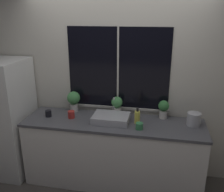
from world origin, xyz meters
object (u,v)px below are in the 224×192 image
Objects in this scene: kettle at (194,119)px; sink at (111,118)px; potted_plant_center at (117,105)px; mug_red at (71,115)px; mug_green at (139,126)px; mug_black at (48,113)px; potted_plant_left at (74,100)px; soap_bottle at (137,117)px; potted_plant_right at (164,108)px; refrigerator at (5,118)px.

sink is at bearing -175.18° from kettle.
potted_plant_center is 2.66× the size of mug_red.
potted_plant_center reaches higher than mug_green.
potted_plant_center is 0.94m from mug_black.
potted_plant_center is at bearing 81.94° from sink.
potted_plant_left reaches higher than soap_bottle.
potted_plant_center reaches higher than mug_black.
mug_red reaches higher than mug_black.
mug_red is at bearing 2.68° from mug_black.
potted_plant_right is 0.49m from mug_green.
mug_red is at bearing -157.85° from potted_plant_center.
potted_plant_left is at bearing 180.00° from potted_plant_center.
mug_black is 0.49× the size of kettle.
mug_red is 1.58m from kettle.
refrigerator is 6.39× the size of potted_plant_center.
mug_black is at bearing -170.70° from potted_plant_right.
potted_plant_center reaches higher than kettle.
mug_black is at bearing -177.01° from kettle.
soap_bottle is 1.14× the size of kettle.
potted_plant_left reaches higher than mug_green.
potted_plant_right is at bearing 158.03° from kettle.
sink is 5.21× the size of mug_black.
kettle is (2.56, 0.11, 0.16)m from refrigerator.
mug_black is at bearing -178.98° from soap_bottle.
potted_plant_center is (0.03, 0.24, 0.10)m from sink.
potted_plant_center is 1.41× the size of kettle.
potted_plant_right is 1.23m from mug_red.
sink is 0.86m from mug_black.
potted_plant_center is 1.24× the size of soap_bottle.
refrigerator reaches higher than sink.
sink and potted_plant_center have the same top height.
refrigerator is 0.99m from mug_red.
mug_red is (-0.58, -0.23, -0.09)m from potted_plant_center.
refrigerator reaches higher than potted_plant_left.
soap_bottle is at bearing 104.73° from mug_green.
potted_plant_left is 0.40m from mug_black.
sink reaches higher than mug_red.
mug_red is at bearing 179.67° from sink.
potted_plant_center is at bearing -0.00° from potted_plant_left.
sink is at bearing 0.79° from mug_black.
potted_plant_left is 1.41× the size of soap_bottle.
potted_plant_left reaches higher than mug_black.
mug_green is (0.92, -0.16, -0.01)m from mug_red.
potted_plant_right is 1.18× the size of soap_bottle.
soap_bottle is at bearing 1.04° from refrigerator.
mug_black reaches higher than mug_green.
potted_plant_left is (0.94, 0.26, 0.25)m from refrigerator.
mug_black is (-0.90, -0.25, -0.10)m from potted_plant_center.
mug_green is at bearing -125.54° from potted_plant_right.
potted_plant_right reaches higher than mug_green.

